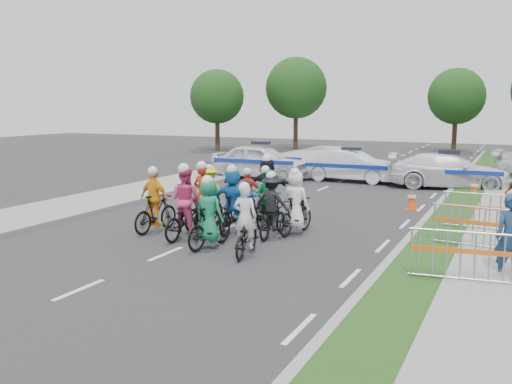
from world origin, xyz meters
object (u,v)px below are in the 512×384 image
at_px(rider_0, 246,231).
at_px(rider_8, 266,203).
at_px(rider_9, 248,200).
at_px(police_car_0, 261,161).
at_px(rider_6, 204,206).
at_px(barrier_1, 473,229).
at_px(tree_0, 217,97).
at_px(rider_11, 268,192).
at_px(barrier_2, 480,213).
at_px(rider_2, 186,211).
at_px(rider_4, 272,211).
at_px(police_car_2, 449,171).
at_px(parked_bike, 207,170).
at_px(rider_10, 211,195).
at_px(rider_5, 233,205).
at_px(cone_1, 474,188).
at_px(cone_0, 412,200).
at_px(rider_1, 209,220).
at_px(tree_3, 296,88).
at_px(barrier_0, 460,258).
at_px(spectator_0, 511,237).
at_px(marshal_hiviz, 242,162).
at_px(rider_7, 296,208).
at_px(rider_3, 155,207).
at_px(police_car_1, 351,166).
at_px(tree_4, 456,96).

bearing_deg(rider_0, rider_8, -84.61).
relative_size(rider_9, police_car_0, 0.34).
bearing_deg(rider_6, rider_9, -111.61).
xyz_separation_m(rider_0, police_car_0, (-5.68, 13.28, 0.24)).
relative_size(barrier_1, tree_0, 0.32).
bearing_deg(rider_11, barrier_2, -176.84).
distance_m(rider_2, rider_11, 3.59).
bearing_deg(rider_4, rider_9, -50.19).
bearing_deg(police_car_2, parked_bike, 89.93).
bearing_deg(rider_2, rider_10, -69.84).
xyz_separation_m(rider_5, cone_1, (5.63, 9.69, -0.48)).
relative_size(rider_9, tree_0, 0.26).
distance_m(rider_2, cone_0, 8.42).
bearing_deg(rider_8, rider_1, 82.18).
bearing_deg(rider_2, police_car_0, -72.34).
distance_m(rider_10, cone_1, 10.71).
bearing_deg(tree_3, rider_1, -72.70).
xyz_separation_m(rider_11, barrier_0, (6.28, -4.68, -0.29)).
bearing_deg(rider_9, rider_10, -19.78).
bearing_deg(spectator_0, marshal_hiviz, 119.83).
bearing_deg(police_car_0, barrier_2, -128.22).
xyz_separation_m(rider_7, cone_1, (4.01, 9.04, -0.38)).
relative_size(rider_3, barrier_0, 0.94).
distance_m(barrier_2, cone_0, 3.68).
bearing_deg(rider_0, barrier_1, -161.63).
bearing_deg(rider_3, rider_0, 166.78).
bearing_deg(rider_4, tree_3, -71.83).
xyz_separation_m(rider_4, rider_6, (-2.30, 0.25, -0.06)).
bearing_deg(rider_7, rider_10, -13.28).
xyz_separation_m(rider_10, cone_0, (5.81, 3.76, -0.32)).
bearing_deg(rider_7, cone_0, -104.80).
bearing_deg(spectator_0, rider_3, 161.92).
distance_m(rider_5, tree_3, 31.04).
xyz_separation_m(rider_6, barrier_2, (7.40, 2.72, -0.09)).
relative_size(rider_1, rider_9, 1.12).
distance_m(rider_9, barrier_0, 7.82).
distance_m(rider_1, rider_11, 4.17).
bearing_deg(rider_8, cone_0, -133.74).
bearing_deg(police_car_1, spectator_0, -149.10).
height_order(rider_3, rider_4, rider_3).
height_order(police_car_2, spectator_0, spectator_0).
relative_size(rider_4, rider_11, 0.89).
bearing_deg(parked_bike, rider_4, -108.08).
xyz_separation_m(rider_1, tree_3, (-9.67, 31.02, 4.16)).
bearing_deg(tree_4, rider_4, -92.56).
relative_size(rider_3, barrier_2, 0.94).
bearing_deg(tree_0, cone_1, -37.84).
xyz_separation_m(rider_7, rider_11, (-1.64, 1.77, 0.13)).
xyz_separation_m(rider_8, barrier_0, (5.88, -3.71, -0.11)).
xyz_separation_m(cone_1, parked_bike, (-12.18, 0.22, 0.10)).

